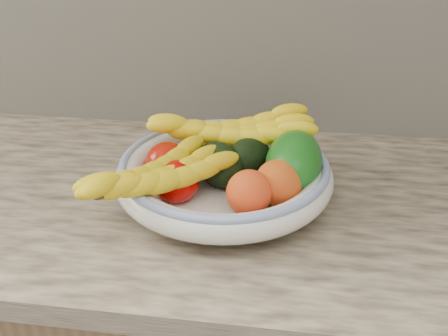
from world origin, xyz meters
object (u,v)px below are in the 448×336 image
banana_bunch_front (157,180)px  green_mango (294,162)px  fruit_bowl (224,174)px  banana_bunch_back (231,135)px

banana_bunch_front → green_mango: bearing=-25.9°
fruit_bowl → green_mango: (0.12, 0.01, 0.03)m
fruit_bowl → banana_bunch_back: bearing=88.8°
fruit_bowl → banana_bunch_front: bearing=-135.5°
green_mango → banana_bunch_front: 0.24m
fruit_bowl → banana_bunch_back: 0.09m
banana_bunch_front → banana_bunch_back: bearing=9.6°
green_mango → banana_bunch_front: size_ratio=0.51×
banana_bunch_back → banana_bunch_front: size_ratio=1.11×
fruit_bowl → banana_bunch_back: size_ratio=1.18×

